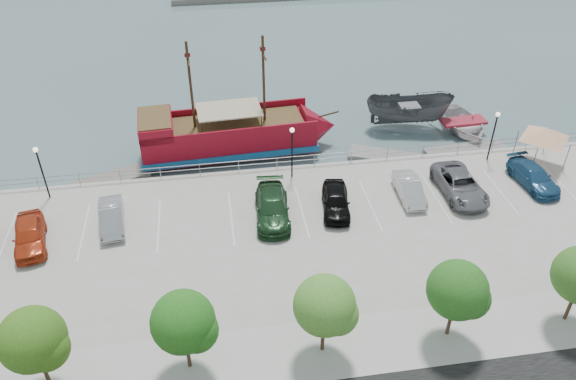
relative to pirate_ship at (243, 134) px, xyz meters
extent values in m
plane|color=#4C6468|center=(3.27, -12.28, -1.77)|extent=(160.00, 160.00, 0.00)
cube|color=#A9A7A1|center=(3.27, -22.28, -0.76)|extent=(100.00, 4.00, 0.05)
cylinder|color=gray|center=(3.27, -4.48, 0.18)|extent=(50.00, 0.06, 0.06)
cylinder|color=gray|center=(3.27, -4.48, -0.22)|extent=(50.00, 0.06, 0.06)
cube|color=maroon|center=(-1.21, -0.08, -0.08)|extent=(14.48, 5.33, 2.31)
cube|color=#14568E|center=(-1.21, -0.08, -0.84)|extent=(14.77, 5.61, 0.53)
cone|color=maroon|center=(6.60, 0.41, -0.08)|extent=(3.11, 4.44, 4.27)
cube|color=maroon|center=(-6.98, -0.44, 1.70)|extent=(2.94, 4.61, 1.25)
cube|color=brown|center=(-6.98, -0.44, 2.36)|extent=(2.74, 4.24, 0.11)
cube|color=brown|center=(-0.77, -0.05, 1.12)|extent=(11.79, 4.63, 0.13)
cube|color=maroon|center=(-1.34, 2.06, 1.39)|extent=(14.22, 1.06, 0.62)
cube|color=maroon|center=(-1.08, -2.21, 1.39)|extent=(14.22, 1.06, 0.62)
cylinder|color=#382111|center=(1.90, 0.12, 4.72)|extent=(0.23, 0.23, 7.30)
cylinder|color=#382111|center=(-3.87, -0.24, 4.72)|extent=(0.23, 0.23, 7.30)
cylinder|color=#382111|center=(1.90, 0.12, 6.95)|extent=(0.29, 2.67, 0.12)
cylinder|color=#382111|center=(-3.87, -0.24, 6.95)|extent=(0.29, 2.67, 0.12)
cube|color=#C2AF8F|center=(-1.03, -0.06, 2.41)|extent=(5.36, 3.70, 0.11)
cylinder|color=#382111|center=(7.23, 0.45, 0.98)|extent=(2.22, 0.28, 0.53)
imported|color=#46494D|center=(15.24, 2.04, -0.26)|extent=(8.18, 4.23, 3.02)
imported|color=silver|center=(19.88, 0.44, -1.10)|extent=(4.97, 6.74, 1.35)
cube|color=slate|center=(-11.23, -3.08, -1.58)|extent=(7.09, 4.44, 0.39)
cube|color=gray|center=(12.11, -3.08, -1.57)|extent=(7.18, 4.72, 0.40)
cube|color=slate|center=(18.82, -3.08, -1.57)|extent=(7.38, 2.82, 0.41)
cylinder|color=slate|center=(21.54, -5.57, 0.39)|extent=(0.08, 0.08, 2.33)
cylinder|color=slate|center=(24.29, -5.47, 0.39)|extent=(0.08, 0.08, 2.33)
cylinder|color=slate|center=(21.64, -8.32, 0.39)|extent=(0.08, 0.08, 2.33)
cylinder|color=slate|center=(24.39, -8.22, 0.39)|extent=(0.08, 0.08, 2.33)
pyramid|color=silver|center=(22.96, -6.90, 2.45)|extent=(4.60, 4.60, 0.95)
cylinder|color=black|center=(-14.73, -5.78, 1.23)|extent=(0.12, 0.12, 4.00)
sphere|color=#FFF2CC|center=(-14.73, -5.78, 3.33)|extent=(0.36, 0.36, 0.36)
cylinder|color=black|center=(3.27, -5.78, 1.23)|extent=(0.12, 0.12, 4.00)
sphere|color=#FFF2CC|center=(3.27, -5.78, 3.33)|extent=(0.36, 0.36, 0.36)
cylinder|color=black|center=(19.27, -5.78, 1.23)|extent=(0.12, 0.12, 4.00)
sphere|color=#FFF2CC|center=(19.27, -5.78, 3.33)|extent=(0.36, 0.36, 0.36)
cylinder|color=#473321|center=(-11.73, -22.28, 0.33)|extent=(0.20, 0.20, 2.20)
sphere|color=#325D17|center=(-11.73, -22.28, 2.63)|extent=(3.20, 3.20, 3.20)
sphere|color=#325D17|center=(-11.13, -22.58, 2.23)|extent=(2.20, 2.20, 2.20)
cylinder|color=#473321|center=(-4.73, -22.28, 0.33)|extent=(0.20, 0.20, 2.20)
sphere|color=#205B17|center=(-4.73, -22.28, 2.63)|extent=(3.20, 3.20, 3.20)
sphere|color=#205B17|center=(-4.13, -22.58, 2.23)|extent=(2.20, 2.20, 2.20)
cylinder|color=#473321|center=(2.27, -22.28, 0.33)|extent=(0.20, 0.20, 2.20)
sphere|color=#447929|center=(2.27, -22.28, 2.63)|extent=(3.20, 3.20, 3.20)
sphere|color=#447929|center=(2.87, -22.58, 2.23)|extent=(2.20, 2.20, 2.20)
cylinder|color=#473321|center=(9.27, -22.28, 0.33)|extent=(0.20, 0.20, 2.20)
sphere|color=#23581A|center=(9.27, -22.28, 2.63)|extent=(3.20, 3.20, 3.20)
sphere|color=#23581A|center=(9.87, -22.58, 2.23)|extent=(2.20, 2.20, 2.20)
cylinder|color=#473321|center=(16.27, -22.28, 0.33)|extent=(0.20, 0.20, 2.20)
imported|color=#BA3A18|center=(-14.88, -11.05, 0.05)|extent=(2.85, 5.09, 1.64)
imported|color=#9B9DA4|center=(-9.81, -9.81, -0.04)|extent=(2.05, 4.57, 1.46)
imported|color=#1A3D1F|center=(1.12, -10.54, 0.05)|extent=(2.70, 5.82, 1.65)
imported|color=black|center=(5.66, -10.42, 0.02)|extent=(2.59, 4.91, 1.59)
imported|color=silver|center=(11.30, -9.72, -0.06)|extent=(1.63, 4.36, 1.42)
imported|color=slate|center=(15.08, -9.92, 0.03)|extent=(2.82, 5.86, 1.61)
imported|color=navy|center=(21.02, -9.64, -0.05)|extent=(2.57, 5.21, 1.46)
camera|label=1|loc=(-2.49, -41.19, 23.65)|focal=35.00mm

